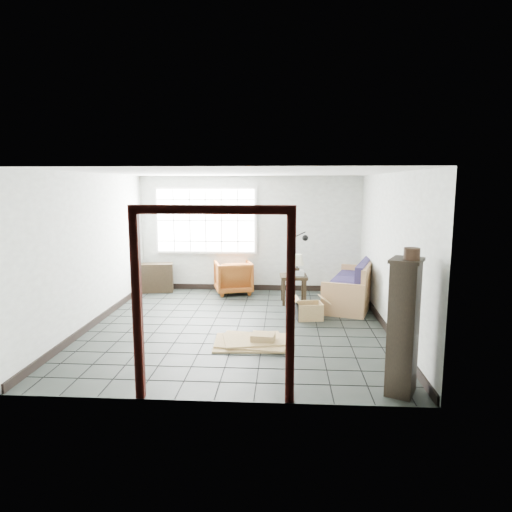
# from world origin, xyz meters

# --- Properties ---
(ground) EXTENTS (5.50, 5.50, 0.00)m
(ground) POSITION_xyz_m (0.00, 0.00, 0.00)
(ground) COLOR black
(ground) RESTS_ON ground
(room_shell) EXTENTS (5.02, 5.52, 2.61)m
(room_shell) POSITION_xyz_m (0.00, 0.03, 1.68)
(room_shell) COLOR #A3A6A0
(room_shell) RESTS_ON ground
(window_panel) EXTENTS (2.32, 0.08, 1.52)m
(window_panel) POSITION_xyz_m (-1.00, 2.70, 1.60)
(window_panel) COLOR silver
(window_panel) RESTS_ON ground
(doorway_trim) EXTENTS (1.80, 0.08, 2.20)m
(doorway_trim) POSITION_xyz_m (0.00, -2.70, 1.38)
(doorway_trim) COLOR #330F0B
(doorway_trim) RESTS_ON ground
(futon_sofa) EXTENTS (1.38, 2.24, 0.93)m
(futon_sofa) POSITION_xyz_m (2.21, 1.60, 0.34)
(futon_sofa) COLOR olive
(futon_sofa) RESTS_ON ground
(armchair) EXTENTS (0.95, 0.91, 0.80)m
(armchair) POSITION_xyz_m (-0.35, 2.40, 0.40)
(armchair) COLOR maroon
(armchair) RESTS_ON ground
(side_table) EXTENTS (0.57, 0.57, 0.59)m
(side_table) POSITION_xyz_m (0.97, 1.61, 0.48)
(side_table) COLOR black
(side_table) RESTS_ON ground
(table_lamp) EXTENTS (0.30, 0.30, 0.43)m
(table_lamp) POSITION_xyz_m (1.04, 1.61, 0.88)
(table_lamp) COLOR black
(table_lamp) RESTS_ON side_table
(projector) EXTENTS (0.30, 0.24, 0.10)m
(projector) POSITION_xyz_m (1.04, 1.59, 0.63)
(projector) COLOR silver
(projector) RESTS_ON side_table
(floor_lamp) EXTENTS (0.40, 0.26, 1.49)m
(floor_lamp) POSITION_xyz_m (1.08, 1.48, 0.80)
(floor_lamp) COLOR black
(floor_lamp) RESTS_ON ground
(console_shelf) EXTENTS (0.88, 0.48, 0.65)m
(console_shelf) POSITION_xyz_m (-2.15, 2.40, 0.33)
(console_shelf) COLOR black
(console_shelf) RESTS_ON ground
(tall_shelf) EXTENTS (0.49, 0.53, 1.59)m
(tall_shelf) POSITION_xyz_m (2.15, -2.40, 0.81)
(tall_shelf) COLOR black
(tall_shelf) RESTS_ON ground
(pot) EXTENTS (0.18, 0.18, 0.13)m
(pot) POSITION_xyz_m (2.18, -2.48, 1.66)
(pot) COLOR black
(pot) RESTS_ON tall_shelf
(open_box) EXTENTS (0.79, 0.47, 0.42)m
(open_box) POSITION_xyz_m (1.23, 0.50, 0.15)
(open_box) COLOR olive
(open_box) RESTS_ON ground
(cardboard_pile) EXTENTS (1.24, 0.92, 0.17)m
(cardboard_pile) POSITION_xyz_m (0.34, -0.85, 0.05)
(cardboard_pile) COLOR olive
(cardboard_pile) RESTS_ON ground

